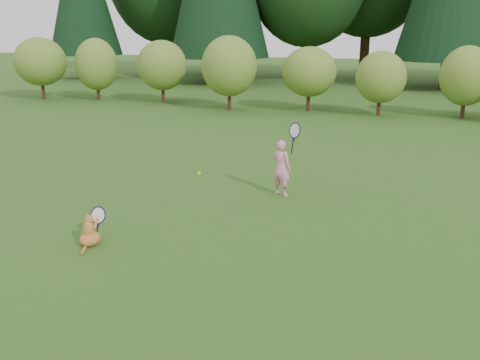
% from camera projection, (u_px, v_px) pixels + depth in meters
% --- Properties ---
extents(ground, '(100.00, 100.00, 0.00)m').
position_uv_depth(ground, '(212.00, 234.00, 8.51)').
color(ground, '#2D4E15').
rests_on(ground, ground).
extents(shrub_row, '(28.00, 3.00, 2.80)m').
position_uv_depth(shrub_row, '(337.00, 76.00, 19.98)').
color(shrub_row, '#527223').
rests_on(shrub_row, ground).
extents(child, '(0.66, 0.45, 1.64)m').
position_uv_depth(child, '(282.00, 166.00, 10.35)').
color(child, pink).
rests_on(child, ground).
extents(cat, '(0.35, 0.70, 0.65)m').
position_uv_depth(cat, '(90.00, 229.00, 8.04)').
color(cat, '#B34C22').
rests_on(cat, ground).
extents(tennis_ball, '(0.07, 0.07, 0.07)m').
position_uv_depth(tennis_ball, '(199.00, 173.00, 8.76)').
color(tennis_ball, '#A5D419').
rests_on(tennis_ball, ground).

